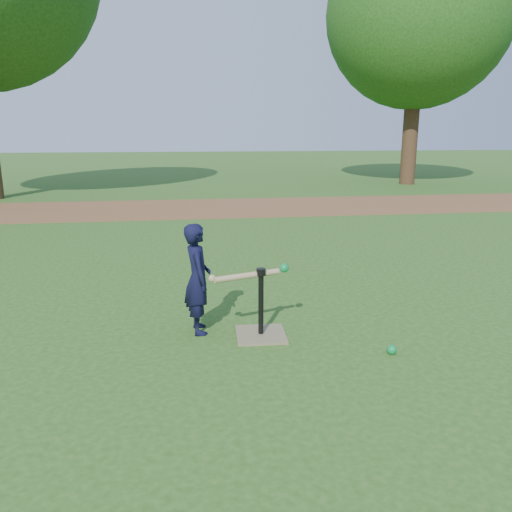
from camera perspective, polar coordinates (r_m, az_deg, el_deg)
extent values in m
plane|color=#285116|center=(4.56, 5.00, -8.54)|extent=(80.00, 80.00, 0.00)
cube|color=brown|center=(11.77, -3.31, 5.57)|extent=(24.00, 3.00, 0.01)
imported|color=black|center=(4.41, -6.68, -2.59)|extent=(0.28, 0.39, 0.99)
sphere|color=#0C853C|center=(4.23, 15.25, -10.28)|extent=(0.08, 0.08, 0.08)
cube|color=#7B6F4E|center=(4.45, 0.56, -8.95)|extent=(0.45, 0.45, 0.02)
cylinder|color=black|center=(4.34, 0.57, -5.44)|extent=(0.05, 0.05, 0.55)
cylinder|color=black|center=(4.25, 0.58, -1.83)|extent=(0.08, 0.08, 0.06)
cylinder|color=tan|center=(4.23, -0.99, -2.25)|extent=(0.59, 0.24, 0.05)
sphere|color=tan|center=(4.16, -5.03, -2.56)|extent=(0.06, 0.06, 0.06)
sphere|color=#0C853C|center=(4.33, 3.25, -1.37)|extent=(0.08, 0.08, 0.08)
cylinder|color=#382316|center=(17.75, 17.23, 13.38)|extent=(0.50, 0.50, 3.42)
sphere|color=#285B19|center=(18.10, 18.13, 24.80)|extent=(5.80, 5.80, 5.80)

